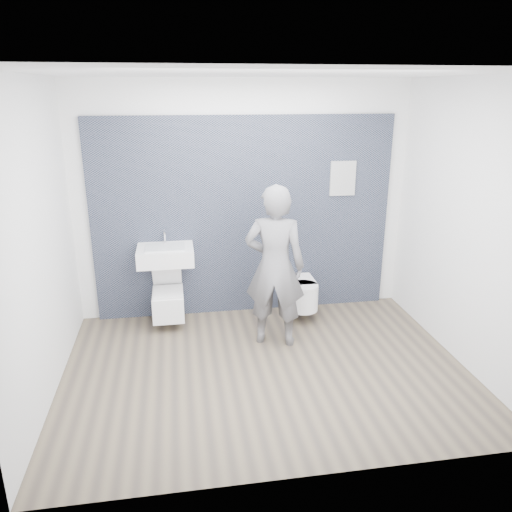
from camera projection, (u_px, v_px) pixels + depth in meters
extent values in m
plane|color=brown|center=(266.00, 369.00, 5.02)|extent=(4.00, 4.00, 0.00)
plane|color=silver|center=(244.00, 201.00, 5.98)|extent=(4.00, 0.00, 4.00)
plane|color=silver|center=(309.00, 300.00, 3.17)|extent=(4.00, 0.00, 4.00)
plane|color=silver|center=(37.00, 246.00, 4.27)|extent=(0.00, 3.00, 3.00)
plane|color=silver|center=(467.00, 226.00, 4.88)|extent=(0.00, 3.00, 3.00)
plane|color=white|center=(268.00, 73.00, 4.13)|extent=(4.00, 4.00, 0.00)
cube|color=black|center=(245.00, 309.00, 6.40)|extent=(3.60, 0.06, 2.40)
cube|color=white|center=(165.00, 255.00, 5.72)|extent=(0.64, 0.48, 0.19)
cube|color=silver|center=(165.00, 248.00, 5.68)|extent=(0.45, 0.32, 0.03)
cylinder|color=silver|center=(165.00, 236.00, 5.84)|extent=(0.02, 0.02, 0.16)
cylinder|color=silver|center=(164.00, 232.00, 5.77)|extent=(0.02, 0.11, 0.02)
cylinder|color=silver|center=(166.00, 262.00, 5.98)|extent=(0.04, 0.04, 0.13)
cube|color=white|center=(168.00, 304.00, 5.89)|extent=(0.36, 0.52, 0.30)
cylinder|color=silver|center=(168.00, 294.00, 5.82)|extent=(0.25, 0.25, 0.03)
cube|color=white|center=(168.00, 292.00, 5.81)|extent=(0.34, 0.42, 0.02)
cube|color=white|center=(167.00, 274.00, 5.89)|extent=(0.34, 0.22, 0.33)
cube|color=silver|center=(169.00, 304.00, 6.14)|extent=(0.09, 0.06, 0.08)
cube|color=white|center=(299.00, 291.00, 6.18)|extent=(0.36, 0.42, 0.30)
cylinder|color=white|center=(303.00, 298.00, 5.98)|extent=(0.36, 0.36, 0.30)
cube|color=white|center=(300.00, 280.00, 6.10)|extent=(0.34, 0.40, 0.03)
cylinder|color=white|center=(304.00, 286.00, 5.91)|extent=(0.34, 0.34, 0.03)
cube|color=silver|center=(295.00, 294.00, 6.38)|extent=(0.10, 0.06, 0.08)
cube|color=silver|center=(336.00, 304.00, 6.54)|extent=(0.31, 0.03, 0.42)
imported|color=slate|center=(275.00, 267.00, 5.29)|extent=(0.74, 0.59, 1.77)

